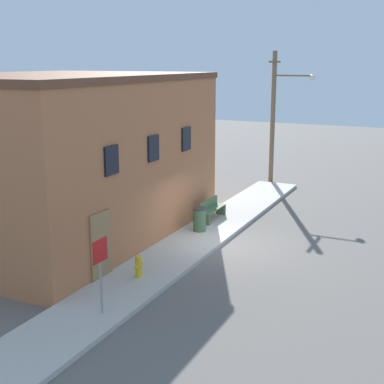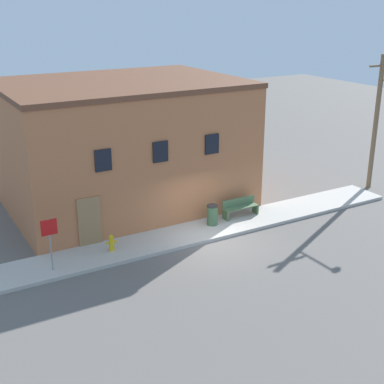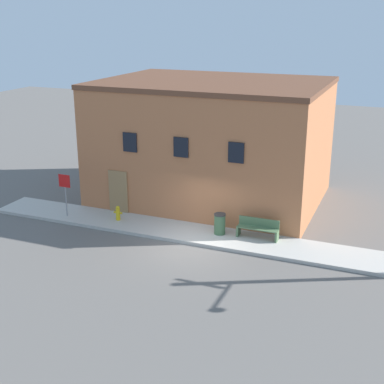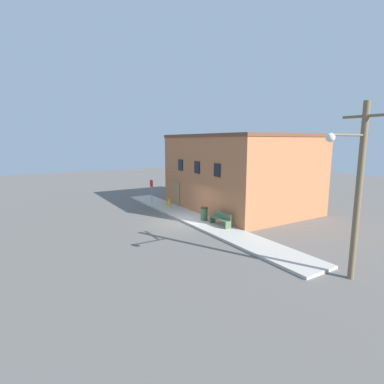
{
  "view_description": "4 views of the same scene",
  "coord_description": "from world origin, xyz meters",
  "views": [
    {
      "loc": [
        -17.25,
        -7.06,
        6.58
      ],
      "look_at": [
        -0.41,
        1.06,
        2.0
      ],
      "focal_mm": 50.0,
      "sensor_mm": 36.0,
      "label": 1
    },
    {
      "loc": [
        -11.08,
        -17.45,
        9.7
      ],
      "look_at": [
        -0.41,
        1.06,
        2.0
      ],
      "focal_mm": 50.0,
      "sensor_mm": 36.0,
      "label": 2
    },
    {
      "loc": [
        7.83,
        -19.12,
        9.27
      ],
      "look_at": [
        -0.41,
        1.06,
        2.0
      ],
      "focal_mm": 50.0,
      "sensor_mm": 36.0,
      "label": 3
    },
    {
      "loc": [
        17.68,
        -9.96,
        5.65
      ],
      "look_at": [
        -0.41,
        1.06,
        2.0
      ],
      "focal_mm": 28.0,
      "sensor_mm": 36.0,
      "label": 4
    }
  ],
  "objects": [
    {
      "name": "trash_bin",
      "position": [
        0.79,
        1.32,
        0.61
      ],
      "size": [
        0.51,
        0.51,
        0.93
      ],
      "color": "#426642",
      "rests_on": "sidewalk"
    },
    {
      "name": "ground_plane",
      "position": [
        0.0,
        0.0,
        0.0
      ],
      "size": [
        80.0,
        80.0,
        0.0
      ],
      "primitive_type": "plane",
      "color": "#66605B"
    },
    {
      "name": "fire_hydrant",
      "position": [
        -4.14,
        1.08,
        0.49
      ],
      "size": [
        0.42,
        0.2,
        0.69
      ],
      "color": "gold",
      "rests_on": "sidewalk"
    },
    {
      "name": "brick_building",
      "position": [
        -1.36,
        6.24,
        3.07
      ],
      "size": [
        11.08,
        8.36,
        6.14
      ],
      "color": "#B26B42",
      "rests_on": "ground"
    },
    {
      "name": "sidewalk",
      "position": [
        0.0,
        1.06,
        0.07
      ],
      "size": [
        20.71,
        2.12,
        0.15
      ],
      "color": "#BCB7AD",
      "rests_on": "ground"
    },
    {
      "name": "bench",
      "position": [
        2.45,
        1.53,
        0.58
      ],
      "size": [
        1.77,
        0.44,
        0.85
      ],
      "color": "#4C6B47",
      "rests_on": "sidewalk"
    },
    {
      "name": "stop_sign",
      "position": [
        -6.67,
        0.65,
        1.56
      ],
      "size": [
        0.61,
        0.06,
        2.04
      ],
      "color": "gray",
      "rests_on": "sidewalk"
    }
  ]
}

